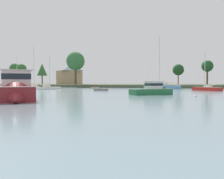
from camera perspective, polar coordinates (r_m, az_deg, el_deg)
The scene contains 17 objects.
far_shore_bank at distance 95.64m, azimuth 11.62°, elevation 1.02°, with size 187.70×46.54×1.01m, color #4C563D.
cruiser_maroon at distance 25.34m, azimuth -23.19°, elevation -0.87°, with size 9.37×10.60×5.98m.
sailboat_red at distance 53.18m, azimuth 23.11°, elevation -0.06°, with size 5.99×5.69×9.04m.
dinghy_grey at distance 48.64m, azimuth -2.84°, elevation -0.15°, with size 3.61×2.48×0.59m.
dinghy_cream at distance 64.33m, azimuth -4.39°, elevation 0.35°, with size 1.96×3.82×0.65m.
sailboat_sand at distance 74.16m, azimuth -19.29°, elevation 0.55°, with size 7.28×8.14×13.67m.
cruiser_green at distance 34.29m, azimuth 11.01°, elevation -0.54°, with size 6.96×6.54×3.88m.
sailboat_white at distance 60.27m, azimuth -16.15°, elevation 0.22°, with size 4.68×7.10×9.25m.
sailboat_skyblue at distance 63.51m, azimuth 12.75°, elevation 0.43°, with size 9.99×2.83×15.34m.
mooring_buoy_white at distance 30.28m, azimuth 20.58°, elevation -1.63°, with size 0.38×0.38×0.43m.
shore_tree_inland_a at distance 80.78m, azimuth 23.26°, elevation 5.46°, with size 3.79×3.79×8.12m.
shore_tree_center_left at distance 122.09m, azimuth -23.63°, elevation 4.91°, with size 5.17×5.17×10.31m.
shore_tree_left_mid at distance 84.81m, azimuth -9.33°, elevation 7.16°, with size 6.84×6.84×12.19m.
shore_tree_inland_c at distance 96.87m, azimuth 16.63°, elevation 4.85°, with size 4.64×4.64×8.38m.
shore_tree_inland_b at distance 106.71m, azimuth -17.50°, elevation 4.88°, with size 4.52×4.52×9.43m.
shore_tree_right at distance 111.63m, azimuth -22.17°, elevation 4.91°, with size 4.33×4.33×9.35m.
cottage_hillside at distance 98.42m, azimuth -10.82°, elevation 3.72°, with size 9.75×7.68×7.94m.
Camera 1 is at (8.32, -5.01, 1.85)m, focal length 35.65 mm.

